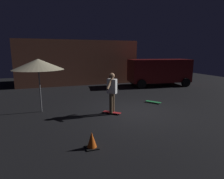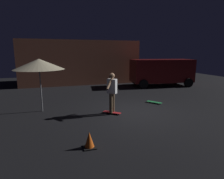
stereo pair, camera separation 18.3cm
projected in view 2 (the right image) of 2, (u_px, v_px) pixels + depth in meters
The scene contains 8 objects.
ground_plane at pixel (135, 112), 8.17m from camera, with size 28.00×28.00×0.00m, color black.
low_building at pixel (79, 62), 16.36m from camera, with size 9.47×4.08×3.50m.
parked_van at pixel (161, 71), 14.48m from camera, with size 4.82×2.75×2.03m.
patio_umbrella at pixel (39, 64), 7.92m from camera, with size 2.10×2.10×2.30m.
skateboard_ridden at pixel (112, 112), 7.97m from camera, with size 0.71×0.67×0.07m.
skateboard_spare at pixel (154, 102), 9.60m from camera, with size 0.63×0.74×0.07m.
skater at pixel (112, 90), 7.78m from camera, with size 0.72×0.79×1.67m.
traffic_cone at pixel (89, 140), 5.10m from camera, with size 0.34×0.34×0.46m.
Camera 2 is at (-3.33, -7.15, 2.57)m, focal length 30.10 mm.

